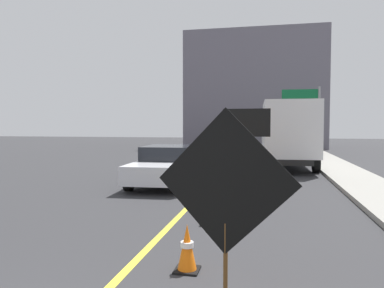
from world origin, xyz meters
name	(u,v)px	position (x,y,z in m)	size (l,w,h in m)	color
lane_center_stripe	(171,224)	(0.00, 6.00, 0.00)	(0.14, 36.00, 0.01)	yellow
roadwork_sign	(226,186)	(1.57, 2.50, 1.47)	(1.61, 0.34, 2.33)	#593819
arrow_board_trailer	(246,174)	(1.31, 11.01, 0.48)	(1.60, 1.82, 2.70)	orange
box_truck	(287,132)	(2.97, 17.59, 1.77)	(2.72, 7.58, 3.23)	black
pickup_car	(168,165)	(-1.55, 11.30, 0.70)	(2.22, 4.98, 1.38)	silver
highway_guide_sign	(308,108)	(4.94, 26.76, 3.42)	(2.79, 0.24, 5.00)	gray
far_building_block	(255,92)	(0.74, 35.34, 5.44)	(12.97, 7.54, 10.89)	slate
traffic_cone_near_sign	(187,248)	(0.88, 3.63, 0.34)	(0.36, 0.36, 0.69)	black
traffic_cone_mid_lane	(210,210)	(0.81, 6.18, 0.31)	(0.36, 0.36, 0.63)	black
traffic_cone_far_lane	(229,189)	(0.93, 8.93, 0.31)	(0.36, 0.36, 0.63)	black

